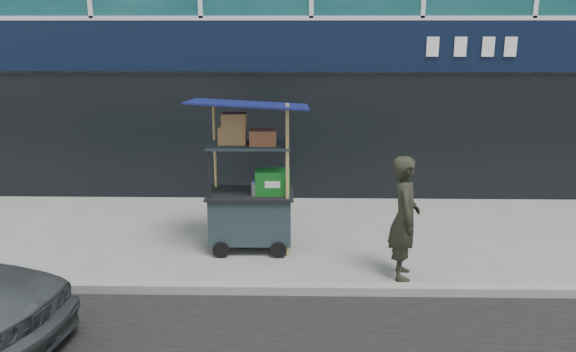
{
  "coord_description": "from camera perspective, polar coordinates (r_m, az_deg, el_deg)",
  "views": [
    {
      "loc": [
        -0.21,
        -6.64,
        3.22
      ],
      "look_at": [
        -0.37,
        1.2,
        1.15
      ],
      "focal_mm": 35.0,
      "sensor_mm": 36.0,
      "label": 1
    }
  ],
  "objects": [
    {
      "name": "ground",
      "position": [
        7.38,
        2.72,
        -11.13
      ],
      "size": [
        80.0,
        80.0,
        0.0
      ],
      "primitive_type": "plane",
      "color": "slate",
      "rests_on": "ground"
    },
    {
      "name": "vendor_man",
      "position": [
        7.51,
        11.75,
        -4.16
      ],
      "size": [
        0.46,
        0.64,
        1.65
      ],
      "primitive_type": "imported",
      "rotation": [
        0.0,
        0.0,
        1.46
      ],
      "color": "black",
      "rests_on": "ground"
    },
    {
      "name": "curb",
      "position": [
        7.17,
        2.76,
        -11.4
      ],
      "size": [
        80.0,
        0.18,
        0.12
      ],
      "primitive_type": "cube",
      "color": "gray",
      "rests_on": "ground"
    },
    {
      "name": "vendor_cart",
      "position": [
        8.3,
        -3.71,
        -2.21
      ],
      "size": [
        1.71,
        1.21,
        2.28
      ],
      "rotation": [
        0.0,
        0.0,
        0.01
      ],
      "color": "black",
      "rests_on": "ground"
    }
  ]
}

